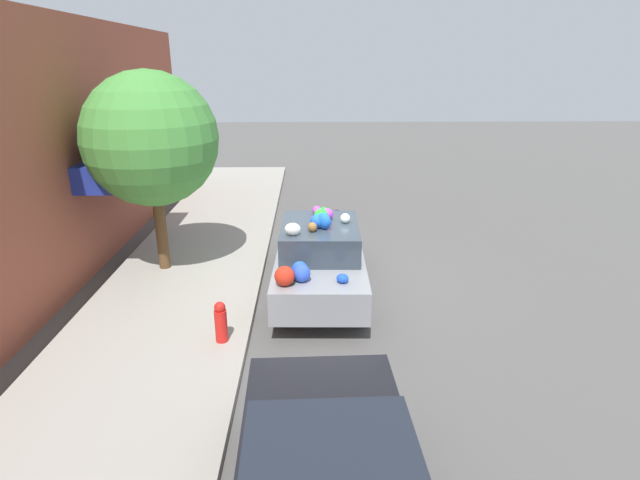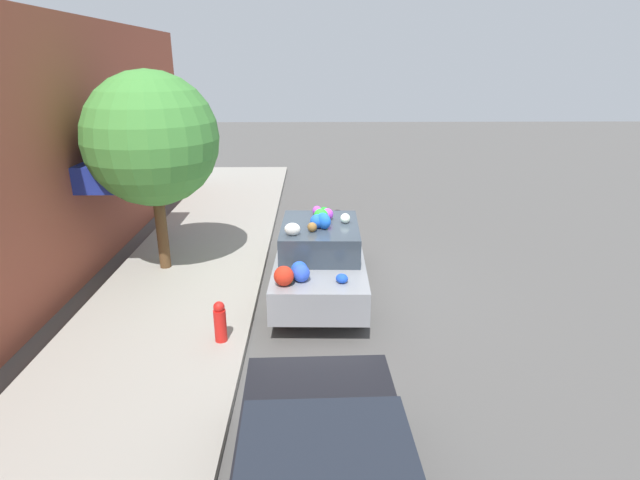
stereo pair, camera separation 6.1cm
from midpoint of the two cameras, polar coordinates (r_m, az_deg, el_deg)
ground_plane at (r=10.31m, az=-0.58°, el=-5.67°), size 60.00×60.00×0.00m
sidewalk_curb at (r=10.62m, az=-15.37°, el=-5.26°), size 24.00×3.20×0.13m
building_facade at (r=10.77m, az=-28.10°, el=7.89°), size 18.00×1.20×5.33m
street_tree at (r=10.87m, az=-18.54°, el=10.84°), size 2.73×2.73×4.17m
fire_hydrant at (r=8.29m, az=-11.14°, el=-9.14°), size 0.20×0.20×0.70m
art_car at (r=9.97m, az=0.16°, el=-1.71°), size 4.29×1.80×1.77m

